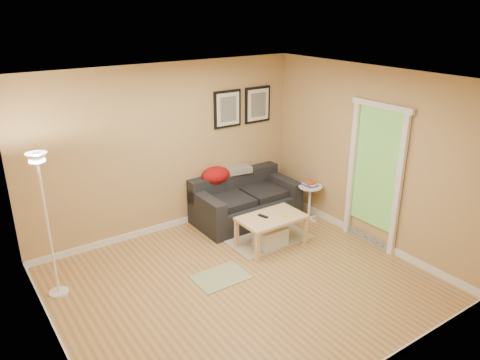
# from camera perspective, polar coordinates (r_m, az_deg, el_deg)

# --- Properties ---
(floor) EXTENTS (4.50, 4.50, 0.00)m
(floor) POSITION_cam_1_polar(r_m,az_deg,el_deg) (6.10, 0.28, -12.72)
(floor) COLOR #B3884C
(floor) RESTS_ON ground
(ceiling) EXTENTS (4.50, 4.50, 0.00)m
(ceiling) POSITION_cam_1_polar(r_m,az_deg,el_deg) (5.14, 0.33, 12.20)
(ceiling) COLOR white
(ceiling) RESTS_ON wall_back
(wall_back) EXTENTS (4.50, 0.00, 4.50)m
(wall_back) POSITION_cam_1_polar(r_m,az_deg,el_deg) (7.12, -8.94, 3.71)
(wall_back) COLOR tan
(wall_back) RESTS_ON ground
(wall_front) EXTENTS (4.50, 0.00, 4.50)m
(wall_front) POSITION_cam_1_polar(r_m,az_deg,el_deg) (4.18, 16.42, -9.90)
(wall_front) COLOR tan
(wall_front) RESTS_ON ground
(wall_left) EXTENTS (0.00, 4.00, 4.00)m
(wall_left) POSITION_cam_1_polar(r_m,az_deg,el_deg) (4.70, -23.03, -7.15)
(wall_left) COLOR tan
(wall_left) RESTS_ON ground
(wall_right) EXTENTS (0.00, 4.00, 4.00)m
(wall_right) POSITION_cam_1_polar(r_m,az_deg,el_deg) (6.94, 15.75, 2.71)
(wall_right) COLOR tan
(wall_right) RESTS_ON ground
(baseboard_back) EXTENTS (4.50, 0.02, 0.10)m
(baseboard_back) POSITION_cam_1_polar(r_m,az_deg,el_deg) (7.58, -8.38, -5.37)
(baseboard_back) COLOR white
(baseboard_back) RESTS_ON ground
(baseboard_left) EXTENTS (0.02, 4.00, 0.10)m
(baseboard_left) POSITION_cam_1_polar(r_m,az_deg,el_deg) (5.37, -20.95, -19.00)
(baseboard_left) COLOR white
(baseboard_left) RESTS_ON ground
(baseboard_right) EXTENTS (0.02, 4.00, 0.10)m
(baseboard_right) POSITION_cam_1_polar(r_m,az_deg,el_deg) (7.41, 14.75, -6.52)
(baseboard_right) COLOR white
(baseboard_right) RESTS_ON ground
(sofa) EXTENTS (1.70, 0.90, 0.75)m
(sofa) POSITION_cam_1_polar(r_m,az_deg,el_deg) (7.60, 0.73, -2.35)
(sofa) COLOR black
(sofa) RESTS_ON ground
(red_throw) EXTENTS (0.48, 0.36, 0.28)m
(red_throw) POSITION_cam_1_polar(r_m,az_deg,el_deg) (7.51, -3.08, 0.59)
(red_throw) COLOR #A30F0F
(red_throw) RESTS_ON sofa
(plaid_throw) EXTENTS (0.45, 0.32, 0.10)m
(plaid_throw) POSITION_cam_1_polar(r_m,az_deg,el_deg) (7.74, -0.23, 1.31)
(plaid_throw) COLOR tan
(plaid_throw) RESTS_ON sofa
(framed_print_left) EXTENTS (0.50, 0.04, 0.60)m
(framed_print_left) POSITION_cam_1_polar(r_m,az_deg,el_deg) (7.49, -1.56, 8.75)
(framed_print_left) COLOR black
(framed_print_left) RESTS_ON wall_back
(framed_print_right) EXTENTS (0.50, 0.04, 0.60)m
(framed_print_right) POSITION_cam_1_polar(r_m,az_deg,el_deg) (7.82, 2.18, 9.28)
(framed_print_right) COLOR black
(framed_print_right) RESTS_ON wall_back
(area_rug) EXTENTS (1.25, 0.85, 0.01)m
(area_rug) POSITION_cam_1_polar(r_m,az_deg,el_deg) (7.20, 3.25, -7.04)
(area_rug) COLOR #C4B39C
(area_rug) RESTS_ON ground
(green_runner) EXTENTS (0.70, 0.50, 0.01)m
(green_runner) POSITION_cam_1_polar(r_m,az_deg,el_deg) (6.23, -2.38, -11.87)
(green_runner) COLOR #668C4C
(green_runner) RESTS_ON ground
(coffee_table) EXTENTS (1.08, 0.82, 0.48)m
(coffee_table) POSITION_cam_1_polar(r_m,az_deg,el_deg) (6.87, 3.86, -6.33)
(coffee_table) COLOR #E4BD8B
(coffee_table) RESTS_ON ground
(remote_control) EXTENTS (0.09, 0.17, 0.02)m
(remote_control) POSITION_cam_1_polar(r_m,az_deg,el_deg) (6.74, 2.85, -4.48)
(remote_control) COLOR black
(remote_control) RESTS_ON coffee_table
(tape_roll) EXTENTS (0.07, 0.07, 0.03)m
(tape_roll) POSITION_cam_1_polar(r_m,az_deg,el_deg) (6.77, 5.41, -4.40)
(tape_roll) COLOR yellow
(tape_roll) RESTS_ON coffee_table
(storage_bin) EXTENTS (0.47, 0.34, 0.29)m
(storage_bin) POSITION_cam_1_polar(r_m,az_deg,el_deg) (6.93, 3.76, -6.95)
(storage_bin) COLOR white
(storage_bin) RESTS_ON ground
(side_table) EXTENTS (0.39, 0.39, 0.60)m
(side_table) POSITION_cam_1_polar(r_m,az_deg,el_deg) (7.74, 8.56, -2.76)
(side_table) COLOR white
(side_table) RESTS_ON ground
(book_stack) EXTENTS (0.20, 0.25, 0.07)m
(book_stack) POSITION_cam_1_polar(r_m,az_deg,el_deg) (7.63, 8.59, -0.43)
(book_stack) COLOR #373CA7
(book_stack) RESTS_ON side_table
(floor_lamp) EXTENTS (0.24, 0.24, 1.84)m
(floor_lamp) POSITION_cam_1_polar(r_m,az_deg,el_deg) (5.93, -22.53, -5.81)
(floor_lamp) COLOR white
(floor_lamp) RESTS_ON ground
(doorway) EXTENTS (0.12, 1.01, 2.13)m
(doorway) POSITION_cam_1_polar(r_m,az_deg,el_deg) (6.91, 16.20, 0.14)
(doorway) COLOR white
(doorway) RESTS_ON ground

